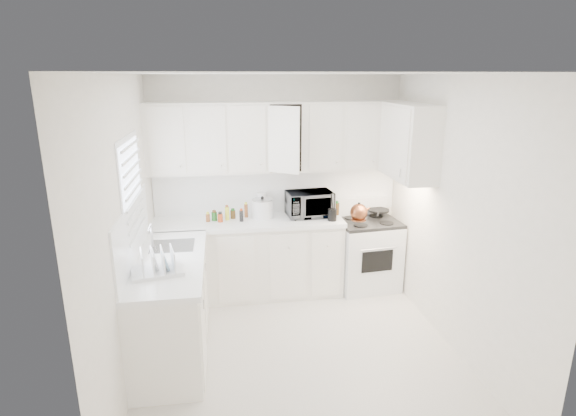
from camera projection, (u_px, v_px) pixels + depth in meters
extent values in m
plane|color=silver|center=(299.00, 350.00, 4.46)|extent=(3.20, 3.20, 0.00)
plane|color=white|center=(301.00, 74.00, 3.74)|extent=(3.20, 3.20, 0.00)
plane|color=white|center=(277.00, 184.00, 5.62)|extent=(3.00, 0.00, 3.00)
plane|color=white|center=(348.00, 311.00, 2.58)|extent=(3.00, 0.00, 3.00)
plane|color=white|center=(126.00, 232.00, 3.88)|extent=(0.00, 3.20, 3.20)
plane|color=white|center=(456.00, 217.00, 4.31)|extent=(0.00, 3.20, 3.20)
cube|color=white|center=(248.00, 222.00, 5.37)|extent=(2.24, 0.64, 0.05)
cube|color=white|center=(169.00, 262.00, 4.22)|extent=(0.64, 1.62, 0.05)
cube|color=white|center=(277.00, 190.00, 5.63)|extent=(2.98, 0.02, 0.55)
cube|color=white|center=(133.00, 233.00, 4.10)|extent=(0.02, 1.60, 0.55)
imported|color=gray|center=(309.00, 201.00, 5.48)|extent=(0.57, 0.35, 0.37)
cylinder|color=white|center=(262.00, 203.00, 5.57)|extent=(0.12, 0.12, 0.27)
cylinder|color=brown|center=(208.00, 213.00, 5.40)|extent=(0.06, 0.06, 0.13)
cylinder|color=#216321|center=(215.00, 215.00, 5.33)|extent=(0.06, 0.06, 0.13)
cylinder|color=#BE4119|center=(221.00, 213.00, 5.43)|extent=(0.06, 0.06, 0.13)
cylinder|color=#F6F83A|center=(227.00, 215.00, 5.35)|extent=(0.06, 0.06, 0.13)
cylinder|color=#543918|center=(234.00, 212.00, 5.45)|extent=(0.06, 0.06, 0.13)
cylinder|color=black|center=(240.00, 214.00, 5.37)|extent=(0.06, 0.06, 0.13)
cylinder|color=brown|center=(246.00, 212.00, 5.47)|extent=(0.06, 0.06, 0.13)
cylinder|color=#BE4119|center=(325.00, 205.00, 5.64)|extent=(0.06, 0.06, 0.19)
cylinder|color=#F6F83A|center=(331.00, 206.00, 5.59)|extent=(0.06, 0.06, 0.19)
cylinder|color=#543918|center=(334.00, 205.00, 5.65)|extent=(0.06, 0.06, 0.19)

